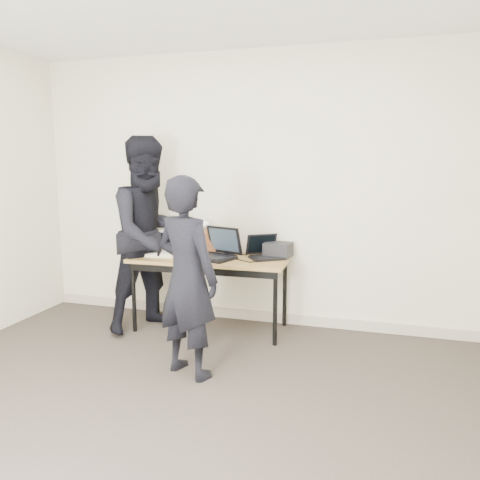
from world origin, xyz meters
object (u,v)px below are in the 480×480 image
at_px(laptop_beige, 163,250).
at_px(laptop_center, 217,251).
at_px(laptop_right, 265,253).
at_px(equipment_box, 278,250).
at_px(desk, 210,263).
at_px(person_observer, 151,235).
at_px(person_typist, 187,277).
at_px(leather_satchel, 201,240).

bearing_deg(laptop_beige, laptop_center, -5.06).
height_order(laptop_center, laptop_right, laptop_center).
bearing_deg(laptop_beige, equipment_box, 4.80).
xyz_separation_m(desk, laptop_right, (0.52, 0.12, 0.11)).
bearing_deg(person_observer, person_typist, -106.21).
relative_size(laptop_right, person_observer, 0.22).
bearing_deg(person_typist, equipment_box, -90.13).
bearing_deg(person_typist, desk, -58.79).
distance_m(desk, leather_satchel, 0.34).
bearing_deg(desk, person_typist, -81.66).
distance_m(desk, person_observer, 0.63).
bearing_deg(leather_satchel, laptop_center, -45.15).
relative_size(laptop_beige, leather_satchel, 0.84).
xyz_separation_m(laptop_right, person_typist, (-0.34, -1.10, -0.00)).
relative_size(desk, laptop_center, 3.17).
xyz_separation_m(laptop_center, person_observer, (-0.63, -0.11, 0.15)).
distance_m(person_typist, person_observer, 1.14).
bearing_deg(laptop_right, person_typist, -142.64).
bearing_deg(laptop_right, laptop_center, 161.14).
bearing_deg(desk, laptop_right, 11.28).
relative_size(desk, leather_satchel, 4.13).
height_order(leather_satchel, person_typist, person_typist).
height_order(equipment_box, person_observer, person_observer).
xyz_separation_m(equipment_box, person_observer, (-1.18, -0.31, 0.14)).
distance_m(laptop_center, laptop_right, 0.46).
relative_size(desk, laptop_beige, 4.92).
bearing_deg(leather_satchel, person_observer, -139.66).
bearing_deg(laptop_center, person_typist, -64.96).
height_order(desk, laptop_beige, laptop_beige).
bearing_deg(laptop_right, leather_satchel, 135.86).
distance_m(leather_satchel, person_observer, 0.52).
xyz_separation_m(laptop_beige, person_typist, (0.66, -0.96, 0.00)).
height_order(laptop_beige, laptop_right, laptop_beige).
distance_m(desk, laptop_beige, 0.50).
relative_size(laptop_center, leather_satchel, 1.30).
distance_m(laptop_beige, laptop_right, 1.01).
xyz_separation_m(laptop_beige, laptop_center, (0.56, 0.01, 0.02)).
distance_m(laptop_beige, equipment_box, 1.13).
xyz_separation_m(desk, equipment_box, (0.63, 0.19, 0.13)).
relative_size(leather_satchel, person_observer, 0.20).
xyz_separation_m(leather_satchel, person_observer, (-0.38, -0.35, 0.09)).
bearing_deg(leather_satchel, equipment_box, -4.95).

